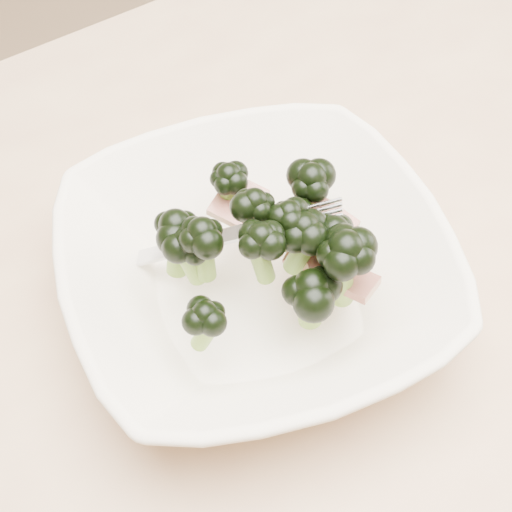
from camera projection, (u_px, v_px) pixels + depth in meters
name	position (u px, v px, depth m)	size (l,w,h in m)	color
dining_table	(368.00, 315.00, 0.64)	(1.20, 0.80, 0.75)	tan
broccoli_dish	(258.00, 266.00, 0.51)	(0.34, 0.34, 0.11)	white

